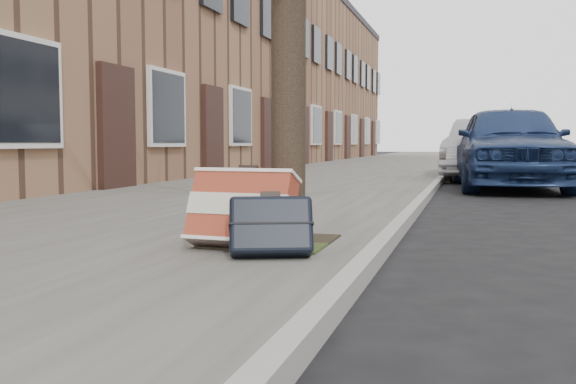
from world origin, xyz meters
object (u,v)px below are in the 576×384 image
(car_near_mid, at_px, (488,149))
(car_near_front, at_px, (509,146))
(suitcase_red, at_px, (242,209))
(suitcase_navy, at_px, (271,226))

(car_near_mid, bearing_deg, car_near_front, -76.34)
(suitcase_red, height_order, suitcase_navy, suitcase_red)
(car_near_front, height_order, car_near_mid, car_near_front)
(suitcase_navy, xyz_separation_m, car_near_mid, (1.56, 11.57, 0.38))
(suitcase_red, bearing_deg, car_near_mid, 85.31)
(suitcase_red, relative_size, suitcase_navy, 1.36)
(suitcase_red, height_order, car_near_mid, car_near_mid)
(suitcase_navy, distance_m, car_near_mid, 11.68)
(car_near_front, bearing_deg, car_near_mid, 92.28)
(suitcase_red, xyz_separation_m, car_near_mid, (1.85, 11.32, 0.31))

